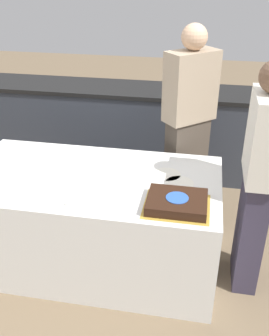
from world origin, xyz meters
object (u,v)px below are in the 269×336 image
Objects in this scene: plate_stack at (6,157)px; person_seated_right at (258,181)px; cake at (177,202)px; person_cutting_cake at (188,128)px.

person_seated_right is (1.82, -0.11, 0.05)m from plate_stack.
cake is 1.79× the size of plate_stack.
person_seated_right is at bearing 27.98° from cake.
person_cutting_cake is (1.32, 0.59, 0.09)m from plate_stack.
plate_stack is at bearing -93.48° from person_seated_right.
person_seated_right is at bearing -3.48° from plate_stack.
person_cutting_cake is at bearing 90.00° from cake.
person_cutting_cake is (0.00, 0.97, 0.10)m from cake.
cake is 0.97m from person_cutting_cake.
cake is at bearing 48.02° from person_cutting_cake.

